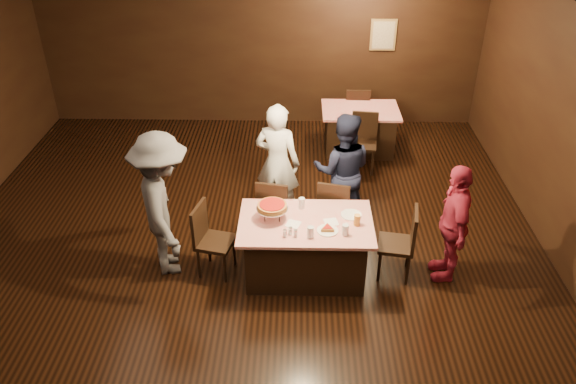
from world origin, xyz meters
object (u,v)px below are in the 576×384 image
object	(u,v)px
diner_navy_hoodie	(343,171)
pizza_stand	(272,206)
back_table	(359,130)
glass_front_left	(310,232)
chair_back_far	(357,111)
chair_end_left	(215,241)
chair_far_right	(335,208)
glass_front_right	(345,230)
glass_amber	(357,220)
chair_end_right	(396,243)
diner_red_shirt	(453,223)
glass_back	(302,203)
diner_grey_knit	(163,205)
diner_white_jacket	(278,163)
chair_back_near	(363,144)
chair_far_left	(275,207)
plate_empty	(351,215)
main_table	(305,248)

from	to	relation	value
diner_navy_hoodie	pizza_stand	world-z (taller)	diner_navy_hoodie
back_table	glass_front_left	size ratio (longest dim) A/B	9.29
chair_back_far	diner_navy_hoodie	size ratio (longest dim) A/B	0.57
back_table	chair_end_left	world-z (taller)	chair_end_left
chair_far_right	glass_front_right	bearing A→B (deg)	106.86
glass_amber	glass_front_left	bearing A→B (deg)	-155.56
chair_end_right	diner_navy_hoodie	xyz separation A→B (m)	(-0.60, 1.14, 0.36)
diner_red_shirt	glass_front_right	xyz separation A→B (m)	(-1.29, -0.26, 0.07)
glass_front_right	glass_amber	size ratio (longest dim) A/B	1.00
glass_front_left	glass_back	world-z (taller)	same
diner_grey_knit	glass_front_left	xyz separation A→B (m)	(1.75, -0.38, -0.09)
diner_white_jacket	diner_grey_knit	xyz separation A→B (m)	(-1.32, -1.19, 0.07)
chair_end_left	diner_grey_knit	world-z (taller)	diner_grey_knit
diner_red_shirt	glass_front_right	distance (m)	1.32
chair_end_left	glass_front_right	xyz separation A→B (m)	(1.55, -0.25, 0.37)
chair_back_near	chair_far_right	bearing A→B (deg)	-98.73
chair_end_left	glass_front_left	distance (m)	1.24
diner_red_shirt	pizza_stand	distance (m)	2.15
diner_red_shirt	glass_back	distance (m)	1.82
diner_white_jacket	glass_back	distance (m)	1.03
chair_end_left	pizza_stand	world-z (taller)	pizza_stand
glass_front_left	glass_front_right	size ratio (longest dim) A/B	1.00
diner_grey_knit	glass_amber	world-z (taller)	diner_grey_knit
chair_far_left	pizza_stand	world-z (taller)	pizza_stand
chair_end_left	chair_back_near	world-z (taller)	same
chair_end_left	chair_back_far	xyz separation A→B (m)	(2.05, 3.95, 0.00)
plate_empty	diner_red_shirt	bearing A→B (deg)	-6.55
chair_far_left	chair_far_right	distance (m)	0.80
chair_far_right	glass_back	size ratio (longest dim) A/B	6.79
chair_back_near	glass_front_right	world-z (taller)	chair_back_near
pizza_stand	glass_amber	size ratio (longest dim) A/B	2.71
chair_far_left	glass_back	size ratio (longest dim) A/B	6.79
glass_front_right	plate_empty	bearing A→B (deg)	75.96
back_table	chair_end_left	xyz separation A→B (m)	(-2.05, -3.35, 0.09)
diner_white_jacket	pizza_stand	bearing A→B (deg)	106.35
chair_far_right	glass_front_right	world-z (taller)	chair_far_right
diner_navy_hoodie	diner_red_shirt	xyz separation A→B (m)	(1.24, -1.12, -0.06)
diner_red_shirt	pizza_stand	size ratio (longest dim) A/B	4.07
pizza_stand	diner_white_jacket	bearing A→B (deg)	89.22
pizza_stand	glass_front_right	distance (m)	0.91
chair_far_right	glass_front_right	xyz separation A→B (m)	(0.05, -1.00, 0.37)
chair_far_left	glass_front_right	world-z (taller)	chair_far_left
chair_far_right	chair_back_near	distance (m)	1.98
chair_end_left	chair_back_far	bearing A→B (deg)	-13.88
chair_far_left	glass_amber	xyz separation A→B (m)	(1.00, -0.80, 0.37)
chair_back_near	pizza_stand	world-z (taller)	pizza_stand
main_table	pizza_stand	xyz separation A→B (m)	(-0.40, 0.05, 0.57)
diner_grey_knit	main_table	bearing A→B (deg)	-111.79
diner_red_shirt	glass_amber	size ratio (longest dim) A/B	11.04
main_table	chair_far_left	xyz separation A→B (m)	(-0.40, 0.75, 0.09)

